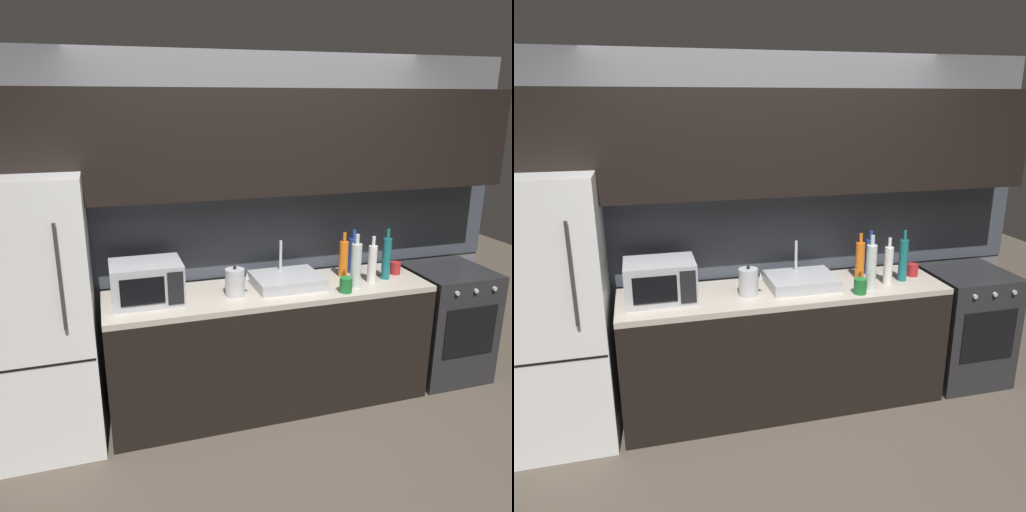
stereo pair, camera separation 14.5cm
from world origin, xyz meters
TOP-DOWN VIEW (x-y plane):
  - ground_plane at (0.00, 0.00)m, footprint 10.00×10.00m
  - back_wall at (0.00, 1.20)m, footprint 4.05×0.44m
  - counter_run at (0.00, 0.90)m, footprint 2.31×0.60m
  - refrigerator at (-1.53, 0.90)m, footprint 0.68×0.69m
  - oven_range at (1.49, 0.90)m, footprint 0.60×0.62m
  - microwave at (-0.85, 0.92)m, footprint 0.46×0.35m
  - sink_basin at (0.13, 0.93)m, footprint 0.48×0.38m
  - kettle at (-0.27, 0.86)m, footprint 0.17×0.13m
  - wine_bottle_blue at (0.72, 1.06)m, footprint 0.08×0.08m
  - wine_bottle_teal at (0.88, 0.86)m, footprint 0.06×0.06m
  - wine_bottle_clear at (0.58, 0.76)m, footprint 0.07×0.07m
  - wine_bottle_white at (0.75, 0.82)m, footprint 0.06×0.06m
  - wine_bottle_orange at (0.61, 1.00)m, footprint 0.07×0.07m
  - mug_red at (1.01, 0.93)m, footprint 0.08×0.08m
  - mug_green at (0.47, 0.69)m, footprint 0.09×0.09m

SIDE VIEW (x-z plane):
  - ground_plane at x=0.00m, z-range 0.00..0.00m
  - counter_run at x=0.00m, z-range 0.00..0.90m
  - oven_range at x=1.49m, z-range 0.00..0.90m
  - refrigerator at x=-1.53m, z-range 0.00..1.77m
  - sink_basin at x=0.13m, z-range 0.79..1.09m
  - mug_red at x=1.01m, z-range 0.90..0.99m
  - mug_green at x=0.47m, z-range 0.90..1.01m
  - kettle at x=-0.27m, z-range 0.89..1.10m
  - microwave at x=-0.85m, z-range 0.90..1.17m
  - wine_bottle_blue at x=0.72m, z-range 0.87..1.21m
  - wine_bottle_orange at x=0.61m, z-range 0.87..1.21m
  - wine_bottle_white at x=0.75m, z-range 0.87..1.21m
  - wine_bottle_teal at x=0.88m, z-range 0.87..1.25m
  - wine_bottle_clear at x=0.58m, z-range 0.87..1.26m
  - back_wall at x=0.00m, z-range 0.30..2.80m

